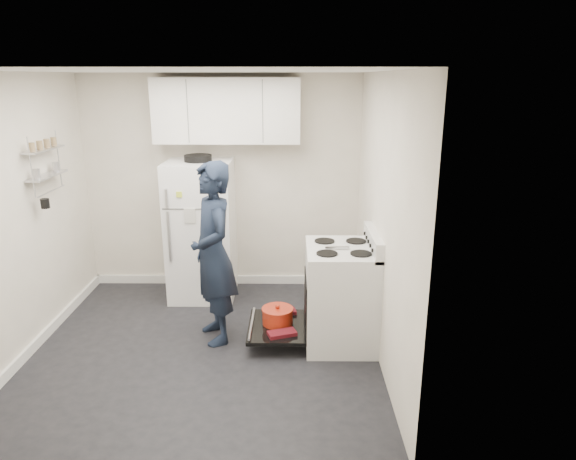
{
  "coord_description": "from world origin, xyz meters",
  "views": [
    {
      "loc": [
        0.82,
        -4.31,
        2.45
      ],
      "look_at": [
        0.78,
        0.38,
        1.05
      ],
      "focal_mm": 32.0,
      "sensor_mm": 36.0,
      "label": 1
    }
  ],
  "objects_px": {
    "electric_range": "(339,296)",
    "person": "(213,254)",
    "open_oven_door": "(277,321)",
    "refrigerator": "(202,230)"
  },
  "relations": [
    {
      "from": "electric_range",
      "to": "refrigerator",
      "type": "relative_size",
      "value": 0.67
    },
    {
      "from": "electric_range",
      "to": "person",
      "type": "height_order",
      "value": "person"
    },
    {
      "from": "electric_range",
      "to": "person",
      "type": "distance_m",
      "value": 1.25
    },
    {
      "from": "open_oven_door",
      "to": "refrigerator",
      "type": "bearing_deg",
      "value": 129.48
    },
    {
      "from": "electric_range",
      "to": "open_oven_door",
      "type": "bearing_deg",
      "value": 177.97
    },
    {
      "from": "open_oven_door",
      "to": "electric_range",
      "type": "bearing_deg",
      "value": -2.03
    },
    {
      "from": "person",
      "to": "refrigerator",
      "type": "bearing_deg",
      "value": 172.24
    },
    {
      "from": "electric_range",
      "to": "person",
      "type": "xyz_separation_m",
      "value": [
        -1.18,
        0.06,
        0.4
      ]
    },
    {
      "from": "open_oven_door",
      "to": "refrigerator",
      "type": "xyz_separation_m",
      "value": [
        -0.89,
        1.08,
        0.6
      ]
    },
    {
      "from": "refrigerator",
      "to": "person",
      "type": "xyz_separation_m",
      "value": [
        0.29,
        -1.04,
        0.08
      ]
    }
  ]
}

